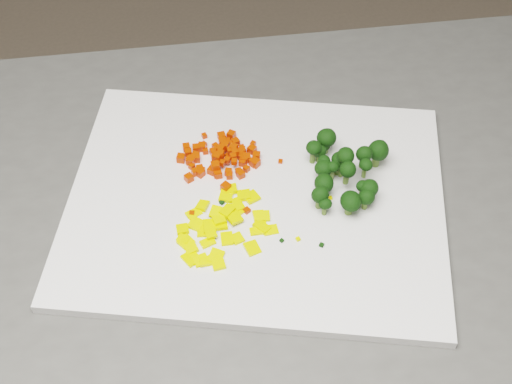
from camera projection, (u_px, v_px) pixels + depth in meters
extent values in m
cube|color=#4B4B49|center=(281.00, 374.00, 1.19)|extent=(0.98, 0.74, 0.90)
cube|color=white|center=(256.00, 201.00, 0.84)|extent=(0.53, 0.47, 0.01)
cube|color=red|center=(222.00, 138.00, 0.90)|extent=(0.01, 0.01, 0.01)
cube|color=red|center=(220.00, 155.00, 0.87)|extent=(0.01, 0.01, 0.01)
cube|color=red|center=(215.00, 146.00, 0.89)|extent=(0.01, 0.01, 0.01)
cube|color=red|center=(192.00, 166.00, 0.87)|extent=(0.01, 0.01, 0.01)
cube|color=red|center=(200.00, 173.00, 0.86)|extent=(0.01, 0.01, 0.01)
cube|color=red|center=(244.00, 159.00, 0.87)|extent=(0.01, 0.01, 0.01)
cube|color=red|center=(228.00, 172.00, 0.86)|extent=(0.01, 0.01, 0.01)
cube|color=red|center=(220.00, 154.00, 0.87)|extent=(0.01, 0.01, 0.01)
cube|color=red|center=(190.00, 161.00, 0.87)|extent=(0.01, 0.01, 0.01)
cube|color=red|center=(217.00, 157.00, 0.86)|extent=(0.01, 0.01, 0.01)
cube|color=red|center=(222.00, 163.00, 0.86)|extent=(0.01, 0.01, 0.01)
cube|color=red|center=(242.00, 149.00, 0.89)|extent=(0.01, 0.01, 0.01)
cube|color=red|center=(223.00, 142.00, 0.89)|extent=(0.01, 0.01, 0.01)
cube|color=red|center=(202.00, 170.00, 0.86)|extent=(0.01, 0.01, 0.01)
cube|color=red|center=(253.00, 144.00, 0.89)|extent=(0.01, 0.01, 0.01)
cube|color=red|center=(241.00, 174.00, 0.86)|extent=(0.01, 0.01, 0.01)
cube|color=red|center=(256.00, 156.00, 0.88)|extent=(0.01, 0.01, 0.01)
cube|color=red|center=(189.00, 178.00, 0.85)|extent=(0.01, 0.01, 0.01)
cube|color=red|center=(252.00, 151.00, 0.88)|extent=(0.01, 0.01, 0.01)
cube|color=red|center=(202.00, 147.00, 0.89)|extent=(0.01, 0.01, 0.01)
cube|color=red|center=(239.00, 172.00, 0.86)|extent=(0.01, 0.01, 0.01)
cube|color=red|center=(222.00, 137.00, 0.90)|extent=(0.01, 0.01, 0.01)
cube|color=red|center=(229.00, 173.00, 0.86)|extent=(0.01, 0.01, 0.01)
cube|color=red|center=(214.00, 152.00, 0.88)|extent=(0.01, 0.01, 0.01)
cube|color=red|center=(196.00, 158.00, 0.87)|extent=(0.01, 0.01, 0.01)
cube|color=red|center=(234.00, 162.00, 0.86)|extent=(0.01, 0.01, 0.01)
cube|color=red|center=(240.00, 153.00, 0.88)|extent=(0.01, 0.01, 0.01)
cube|color=red|center=(186.00, 147.00, 0.89)|extent=(0.01, 0.01, 0.01)
cube|color=red|center=(188.00, 152.00, 0.88)|extent=(0.01, 0.01, 0.01)
cube|color=red|center=(252.00, 150.00, 0.88)|extent=(0.01, 0.01, 0.01)
cube|color=red|center=(229.00, 175.00, 0.86)|extent=(0.01, 0.01, 0.01)
cube|color=red|center=(200.00, 169.00, 0.86)|extent=(0.01, 0.01, 0.01)
cube|color=red|center=(254.00, 162.00, 0.87)|extent=(0.01, 0.01, 0.01)
cube|color=red|center=(219.00, 175.00, 0.86)|extent=(0.01, 0.01, 0.01)
cube|color=red|center=(236.00, 142.00, 0.89)|extent=(0.01, 0.01, 0.01)
cube|color=red|center=(232.00, 144.00, 0.89)|extent=(0.01, 0.01, 0.01)
cube|color=red|center=(181.00, 158.00, 0.87)|extent=(0.01, 0.01, 0.01)
cube|color=red|center=(204.00, 136.00, 0.90)|extent=(0.01, 0.01, 0.01)
cube|color=red|center=(243.00, 154.00, 0.88)|extent=(0.01, 0.01, 0.01)
cube|color=red|center=(233.00, 157.00, 0.87)|extent=(0.01, 0.01, 0.01)
cube|color=red|center=(195.00, 172.00, 0.86)|extent=(0.01, 0.01, 0.01)
cube|color=red|center=(241.00, 156.00, 0.88)|extent=(0.01, 0.01, 0.01)
cube|color=red|center=(227.00, 160.00, 0.87)|extent=(0.01, 0.01, 0.01)
cube|color=red|center=(233.00, 148.00, 0.88)|extent=(0.01, 0.01, 0.01)
cube|color=red|center=(222.00, 141.00, 0.90)|extent=(0.01, 0.01, 0.01)
cube|color=red|center=(195.00, 156.00, 0.88)|extent=(0.01, 0.01, 0.01)
cube|color=red|center=(226.00, 187.00, 0.84)|extent=(0.01, 0.01, 0.01)
cube|color=red|center=(205.00, 151.00, 0.88)|extent=(0.01, 0.01, 0.01)
cube|color=red|center=(231.00, 135.00, 0.90)|extent=(0.01, 0.01, 0.01)
cube|color=red|center=(220.00, 156.00, 0.87)|extent=(0.01, 0.01, 0.01)
cube|color=red|center=(221.00, 160.00, 0.87)|extent=(0.01, 0.01, 0.01)
cube|color=red|center=(201.00, 169.00, 0.86)|extent=(0.01, 0.01, 0.01)
cube|color=red|center=(217.00, 173.00, 0.86)|extent=(0.01, 0.01, 0.01)
cube|color=red|center=(228.00, 156.00, 0.88)|extent=(0.01, 0.01, 0.01)
cube|color=red|center=(220.00, 153.00, 0.87)|extent=(0.01, 0.01, 0.01)
cube|color=red|center=(242.00, 162.00, 0.87)|extent=(0.01, 0.01, 0.01)
cube|color=red|center=(220.00, 149.00, 0.87)|extent=(0.01, 0.01, 0.01)
cube|color=red|center=(247.00, 158.00, 0.87)|extent=(0.01, 0.01, 0.01)
cube|color=red|center=(196.00, 148.00, 0.89)|extent=(0.01, 0.01, 0.01)
cube|color=red|center=(204.00, 145.00, 0.89)|extent=(0.01, 0.01, 0.01)
cube|color=red|center=(212.00, 170.00, 0.86)|extent=(0.01, 0.01, 0.01)
cube|color=red|center=(255.00, 163.00, 0.87)|extent=(0.01, 0.01, 0.01)
cube|color=red|center=(235.00, 152.00, 0.87)|extent=(0.01, 0.01, 0.01)
cube|color=red|center=(191.00, 161.00, 0.87)|extent=(0.01, 0.01, 0.01)
cube|color=red|center=(216.00, 159.00, 0.87)|extent=(0.01, 0.01, 0.01)
cube|color=red|center=(227.00, 141.00, 0.90)|extent=(0.01, 0.01, 0.01)
cube|color=red|center=(220.00, 156.00, 0.87)|extent=(0.01, 0.01, 0.01)
cube|color=red|center=(220.00, 155.00, 0.87)|extent=(0.01, 0.01, 0.01)
cube|color=red|center=(247.00, 169.00, 0.86)|extent=(0.01, 0.01, 0.01)
cube|color=red|center=(242.00, 148.00, 0.89)|extent=(0.01, 0.01, 0.01)
cube|color=red|center=(215.00, 166.00, 0.86)|extent=(0.01, 0.01, 0.01)
cube|color=red|center=(231.00, 151.00, 0.87)|extent=(0.01, 0.01, 0.01)
cube|color=red|center=(242.00, 151.00, 0.88)|extent=(0.01, 0.01, 0.01)
cube|color=red|center=(225.00, 146.00, 0.88)|extent=(0.01, 0.01, 0.01)
cube|color=#FFEB0D|center=(235.00, 218.00, 0.81)|extent=(0.02, 0.02, 0.01)
cube|color=#FFEB0D|center=(191.00, 249.00, 0.79)|extent=(0.02, 0.02, 0.01)
cube|color=#FFEB0D|center=(235.00, 211.00, 0.82)|extent=(0.02, 0.02, 0.01)
cube|color=#FFEB0D|center=(270.00, 230.00, 0.81)|extent=(0.02, 0.01, 0.01)
cube|color=#FFEB0D|center=(262.00, 216.00, 0.82)|extent=(0.02, 0.02, 0.01)
cube|color=#FFEB0D|center=(211.00, 234.00, 0.80)|extent=(0.01, 0.01, 0.01)
cube|color=#FFEB0D|center=(206.00, 231.00, 0.81)|extent=(0.02, 0.02, 0.01)
cube|color=#FFEB0D|center=(208.00, 261.00, 0.78)|extent=(0.02, 0.01, 0.01)
cube|color=#FFEB0D|center=(191.00, 258.00, 0.78)|extent=(0.02, 0.02, 0.00)
cube|color=#FFEB0D|center=(262.00, 227.00, 0.81)|extent=(0.02, 0.02, 0.01)
cube|color=#FFEB0D|center=(216.00, 212.00, 0.82)|extent=(0.02, 0.02, 0.01)
cube|color=#FFEB0D|center=(252.00, 248.00, 0.79)|extent=(0.02, 0.02, 0.01)
cube|color=#FFEB0D|center=(219.00, 219.00, 0.81)|extent=(0.02, 0.02, 0.00)
cube|color=#FFEB0D|center=(183.00, 239.00, 0.80)|extent=(0.02, 0.02, 0.00)
cube|color=#FFEB0D|center=(208.00, 243.00, 0.79)|extent=(0.02, 0.01, 0.01)
cube|color=#FFEB0D|center=(194.00, 213.00, 0.82)|extent=(0.02, 0.02, 0.01)
cube|color=#FFEB0D|center=(196.00, 224.00, 0.81)|extent=(0.02, 0.02, 0.01)
cube|color=#FFEB0D|center=(216.00, 257.00, 0.78)|extent=(0.02, 0.02, 0.01)
cube|color=#FFEB0D|center=(238.00, 205.00, 0.83)|extent=(0.01, 0.02, 0.01)
cube|color=#FFEB0D|center=(220.00, 224.00, 0.81)|extent=(0.02, 0.02, 0.01)
cube|color=#FFEB0D|center=(251.00, 197.00, 0.84)|extent=(0.02, 0.02, 0.01)
cube|color=#FFEB0D|center=(210.00, 226.00, 0.81)|extent=(0.02, 0.02, 0.00)
cube|color=#FFEB0D|center=(244.00, 195.00, 0.84)|extent=(0.02, 0.02, 0.01)
cube|color=#FFEB0D|center=(233.00, 211.00, 0.82)|extent=(0.02, 0.02, 0.01)
cube|color=#FFEB0D|center=(226.00, 196.00, 0.84)|extent=(0.02, 0.02, 0.00)
cube|color=#FFEB0D|center=(182.00, 229.00, 0.81)|extent=(0.01, 0.01, 0.01)
cube|color=#FFEB0D|center=(218.00, 263.00, 0.78)|extent=(0.01, 0.02, 0.01)
cube|color=#FFEB0D|center=(227.00, 211.00, 0.82)|extent=(0.02, 0.02, 0.01)
cube|color=#FFEB0D|center=(186.00, 242.00, 0.80)|extent=(0.02, 0.02, 0.01)
cube|color=#FFEB0D|center=(219.00, 213.00, 0.82)|extent=(0.02, 0.02, 0.01)
cube|color=#FFEB0D|center=(257.00, 231.00, 0.81)|extent=(0.02, 0.01, 0.01)
cube|color=#FFEB0D|center=(201.00, 260.00, 0.78)|extent=(0.02, 0.02, 0.00)
cube|color=#FFEB0D|center=(227.00, 239.00, 0.80)|extent=(0.02, 0.02, 0.00)
cube|color=#FFEB0D|center=(215.00, 258.00, 0.78)|extent=(0.02, 0.02, 0.01)
cube|color=#FFEB0D|center=(230.00, 189.00, 0.84)|extent=(0.02, 0.02, 0.01)
cube|color=#FFEB0D|center=(203.00, 206.00, 0.83)|extent=(0.02, 0.02, 0.01)
cube|color=#FFEB0D|center=(237.00, 238.00, 0.80)|extent=(0.02, 0.02, 0.00)
cube|color=#FFEB0D|center=(259.00, 217.00, 0.82)|extent=(0.01, 0.02, 0.01)
cube|color=black|center=(222.00, 202.00, 0.83)|extent=(0.01, 0.01, 0.00)
cube|color=red|center=(192.00, 213.00, 0.82)|extent=(0.01, 0.01, 0.00)
cube|color=black|center=(322.00, 245.00, 0.79)|extent=(0.01, 0.01, 0.00)
cube|color=red|center=(280.00, 161.00, 0.87)|extent=(0.01, 0.01, 0.00)
cube|color=#FFEB0D|center=(298.00, 239.00, 0.80)|extent=(0.01, 0.01, 0.00)
cube|color=red|center=(207.00, 228.00, 0.81)|extent=(0.01, 0.01, 0.00)
cube|color=red|center=(247.00, 210.00, 0.82)|extent=(0.01, 0.01, 0.00)
cube|color=black|center=(282.00, 241.00, 0.80)|extent=(0.01, 0.01, 0.00)
cube|color=#FFEB0D|center=(330.00, 198.00, 0.84)|extent=(0.00, 0.00, 0.00)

